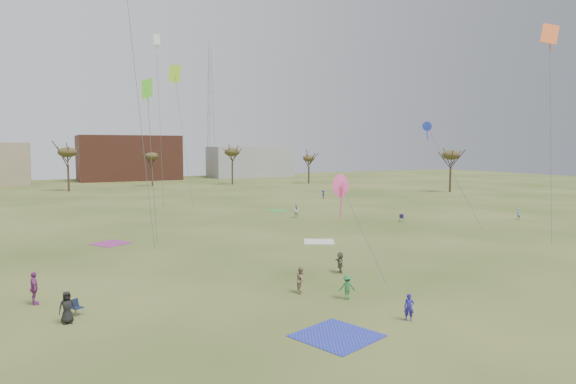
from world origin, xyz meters
name	(u,v)px	position (x,y,z in m)	size (l,w,h in m)	color
ground	(378,301)	(0.00, 0.00, 0.00)	(260.00, 260.00, 0.00)	#2F4A17
flyer_near_center	(347,287)	(-1.46, 1.14, 0.74)	(0.95, 0.55, 1.47)	#26743A
flyer_near_right	(409,307)	(-0.63, -3.49, 0.72)	(0.52, 0.34, 1.43)	#251F91
spectator_fore_b	(301,280)	(-3.30, 3.51, 0.82)	(0.79, 0.62, 1.63)	#92775D
spectator_fore_c	(340,262)	(1.55, 6.69, 0.77)	(1.42, 0.45, 1.53)	brown
flyer_mid_a	(67,307)	(-16.67, 4.05, 0.84)	(0.82, 0.54, 1.68)	black
flyer_mid_c	(519,214)	(35.75, 19.42, 0.71)	(0.52, 0.34, 1.42)	#659DA8
spectator_mid_d	(34,288)	(-18.19, 8.28, 0.96)	(1.13, 0.47, 1.92)	#923C86
spectator_mid_e	(297,211)	(11.90, 33.38, 0.86)	(0.84, 0.65, 1.73)	silver
flyer_far_c	(323,194)	(27.03, 52.53, 0.71)	(0.92, 0.53, 1.43)	navy
blanket_blue	(337,336)	(-5.17, -3.67, 0.00)	(3.49, 3.49, 0.03)	#2934B3
blanket_cream	(319,242)	(6.20, 17.79, 0.00)	(2.84, 2.84, 0.03)	silver
blanket_plum	(111,244)	(-11.78, 25.65, 0.00)	(2.92, 2.92, 0.03)	#942D79
blanket_olive	(277,211)	(12.63, 40.83, 0.00)	(2.68, 2.68, 0.03)	green
camp_chair_left	(77,311)	(-16.13, 5.17, 0.26)	(0.72, 0.73, 0.87)	#131D34
camp_chair_right	(402,219)	(21.74, 24.70, 0.26)	(0.73, 0.74, 0.87)	#161438
kites_aloft	(168,18)	(-6.02, 25.50, 21.22)	(50.30, 47.81, 27.89)	blue
tree_line	(121,157)	(-2.85, 79.12, 7.09)	(117.44, 49.32, 8.91)	#3A2B1E
building_brick	(129,158)	(5.00, 120.00, 6.00)	(26.00, 16.00, 12.00)	brown
building_grey	(250,162)	(40.00, 118.00, 4.50)	(24.00, 12.00, 9.00)	gray
radio_tower	(210,113)	(30.00, 125.00, 19.21)	(1.51, 1.72, 41.00)	#9EA3A8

